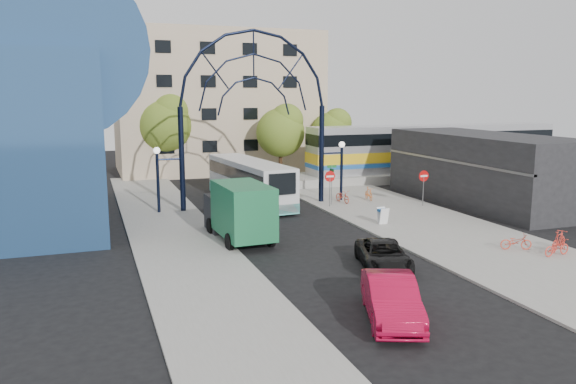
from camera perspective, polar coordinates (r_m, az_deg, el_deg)
name	(u,v)px	position (r m, az deg, el deg)	size (l,w,h in m)	color
ground	(340,263)	(26.55, 5.26, -7.16)	(120.00, 120.00, 0.00)	black
sidewalk_east	(436,229)	(33.77, 14.78, -3.65)	(8.00, 56.00, 0.12)	gray
plaza_west	(180,242)	(30.30, -10.94, -5.04)	(5.00, 50.00, 0.12)	gray
gateway_arch	(254,83)	(38.55, -3.49, 11.01)	(13.64, 0.44, 12.10)	black
stop_sign	(330,180)	(38.74, 4.28, 1.26)	(0.80, 0.07, 2.50)	slate
do_not_enter_sign	(424,179)	(39.96, 13.62, 1.25)	(0.76, 0.07, 2.48)	slate
street_name_sign	(332,176)	(39.42, 4.46, 1.61)	(0.70, 0.70, 2.80)	slate
sandwich_board	(383,214)	(34.01, 9.61, -2.19)	(0.55, 0.61, 0.99)	white
transit_hall	(7,113)	(38.28, -26.67, 7.23)	(16.50, 18.00, 14.50)	navy
commercial_block_east	(484,169)	(42.82, 19.26, 2.24)	(6.00, 16.00, 5.00)	black
apartment_block	(216,102)	(59.37, -7.33, 9.02)	(20.00, 12.10, 14.00)	tan
train_platform	(434,174)	(55.01, 14.58, 1.83)	(32.00, 5.00, 0.80)	gray
train_car	(435,147)	(54.74, 14.69, 4.42)	(25.10, 3.05, 4.20)	#B7B7BC
tree_north_a	(282,130)	(51.86, -0.61, 6.35)	(4.48, 4.48, 7.00)	#382314
tree_north_b	(166,122)	(53.43, -12.32, 6.93)	(5.12, 5.12, 8.00)	#382314
tree_north_c	(333,131)	(55.95, 4.56, 6.23)	(4.16, 4.16, 6.50)	#382314
city_bus	(249,181)	(40.46, -3.94, 1.10)	(3.60, 11.50, 3.11)	silver
green_truck	(238,211)	(30.24, -5.07, -1.96)	(2.68, 6.40, 3.18)	black
black_suv	(383,255)	(25.81, 9.67, -6.32)	(2.06, 4.46, 1.24)	black
red_sedan	(391,299)	(20.10, 10.45, -10.60)	(1.64, 4.71, 1.55)	#AF0A2F
bike_near_a	(343,196)	(40.50, 5.57, -0.43)	(0.59, 1.70, 0.89)	#CA4128
bike_near_b	(369,194)	(41.68, 8.20, -0.16)	(0.44, 1.57, 0.94)	orange
bike_far_a	(516,242)	(30.29, 22.15, -4.70)	(0.54, 1.54, 0.81)	red
bike_far_b	(559,241)	(30.80, 25.80, -4.50)	(0.49, 1.73, 1.04)	red
bike_far_c	(557,247)	(29.96, 25.64, -5.09)	(0.55, 1.57, 0.82)	red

